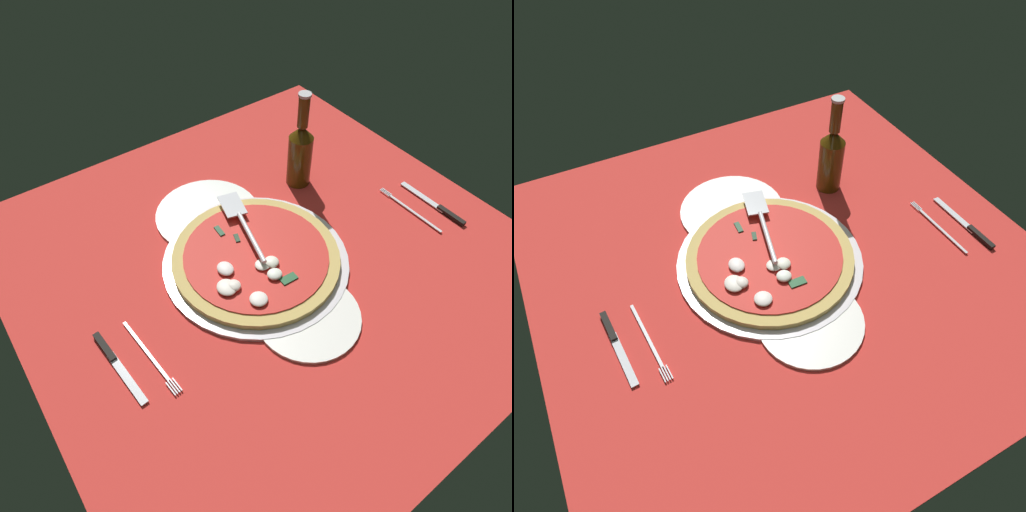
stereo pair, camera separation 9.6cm
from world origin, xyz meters
The scene contains 10 objects.
ground_plane centered at (0.00, 0.00, -0.40)cm, with size 102.07×102.07×0.80cm, color red.
checker_pattern centered at (0.00, 0.00, 0.05)cm, with size 102.07×102.07×0.10cm.
pizza_pan centered at (-0.03, 3.63, 0.66)cm, with size 38.77×38.77×1.12cm, color silver.
dinner_plate_left centered at (-16.94, 3.94, 0.60)cm, with size 20.27×20.27×1.00cm, color white.
dinner_plate_right centered at (17.96, 4.13, 0.60)cm, with size 23.76×23.76×1.00cm, color white.
pizza centered at (-0.23, 3.88, 2.09)cm, with size 34.84×34.84×3.01cm.
pizza_server centered at (7.49, 1.42, 4.59)cm, with size 22.31×8.56×1.00cm.
place_setting_near centered at (-10.32, -37.43, 0.45)cm, with size 20.39×13.20×1.40cm.
place_setting_far centered at (-5.45, 34.94, 0.45)cm, with size 21.71×13.10×1.40cm.
beer_bottle centered at (15.01, -20.30, 9.12)cm, with size 5.78×5.78×23.85cm.
Camera 2 is at (-56.15, 33.22, 74.03)cm, focal length 32.50 mm.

